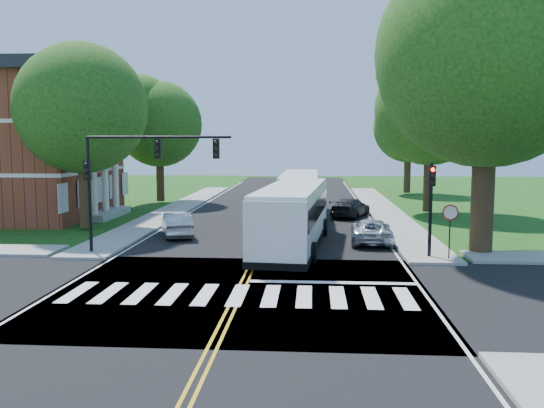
# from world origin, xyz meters

# --- Properties ---
(ground) EXTENTS (140.00, 140.00, 0.00)m
(ground) POSITION_xyz_m (0.00, 0.00, 0.00)
(ground) COLOR #144310
(ground) RESTS_ON ground
(road) EXTENTS (14.00, 96.00, 0.01)m
(road) POSITION_xyz_m (0.00, 18.00, 0.01)
(road) COLOR black
(road) RESTS_ON ground
(cross_road) EXTENTS (60.00, 12.00, 0.01)m
(cross_road) POSITION_xyz_m (0.00, 0.00, 0.01)
(cross_road) COLOR black
(cross_road) RESTS_ON ground
(center_line) EXTENTS (0.36, 70.00, 0.01)m
(center_line) POSITION_xyz_m (0.00, 22.00, 0.01)
(center_line) COLOR gold
(center_line) RESTS_ON road
(edge_line_w) EXTENTS (0.12, 70.00, 0.01)m
(edge_line_w) POSITION_xyz_m (-6.80, 22.00, 0.01)
(edge_line_w) COLOR silver
(edge_line_w) RESTS_ON road
(edge_line_e) EXTENTS (0.12, 70.00, 0.01)m
(edge_line_e) POSITION_xyz_m (6.80, 22.00, 0.01)
(edge_line_e) COLOR silver
(edge_line_e) RESTS_ON road
(crosswalk) EXTENTS (12.60, 3.00, 0.01)m
(crosswalk) POSITION_xyz_m (0.00, -0.50, 0.02)
(crosswalk) COLOR silver
(crosswalk) RESTS_ON road
(stop_bar) EXTENTS (6.60, 0.40, 0.01)m
(stop_bar) POSITION_xyz_m (3.50, 1.60, 0.02)
(stop_bar) COLOR silver
(stop_bar) RESTS_ON road
(sidewalk_nw) EXTENTS (2.60, 40.00, 0.15)m
(sidewalk_nw) POSITION_xyz_m (-8.30, 25.00, 0.07)
(sidewalk_nw) COLOR gray
(sidewalk_nw) RESTS_ON ground
(sidewalk_ne) EXTENTS (2.60, 40.00, 0.15)m
(sidewalk_ne) POSITION_xyz_m (8.30, 25.00, 0.07)
(sidewalk_ne) COLOR gray
(sidewalk_ne) RESTS_ON ground
(tree_ne_big) EXTENTS (10.80, 10.80, 14.91)m
(tree_ne_big) POSITION_xyz_m (11.00, 8.00, 9.62)
(tree_ne_big) COLOR #2F2013
(tree_ne_big) RESTS_ON ground
(tree_west_near) EXTENTS (8.00, 8.00, 11.40)m
(tree_west_near) POSITION_xyz_m (-11.50, 14.00, 7.53)
(tree_west_near) COLOR #2F2013
(tree_west_near) RESTS_ON ground
(tree_west_far) EXTENTS (7.60, 7.60, 10.67)m
(tree_west_far) POSITION_xyz_m (-11.00, 30.00, 7.00)
(tree_west_far) COLOR #2F2013
(tree_west_far) RESTS_ON ground
(tree_east_mid) EXTENTS (8.40, 8.40, 11.93)m
(tree_east_mid) POSITION_xyz_m (11.50, 24.00, 7.86)
(tree_east_mid) COLOR #2F2013
(tree_east_mid) RESTS_ON ground
(tree_east_far) EXTENTS (7.20, 7.20, 10.34)m
(tree_east_far) POSITION_xyz_m (12.50, 40.00, 6.86)
(tree_east_far) COLOR #2F2013
(tree_east_far) RESTS_ON ground
(signal_nw) EXTENTS (7.15, 0.46, 5.66)m
(signal_nw) POSITION_xyz_m (-5.86, 6.43, 4.38)
(signal_nw) COLOR black
(signal_nw) RESTS_ON ground
(signal_ne) EXTENTS (0.30, 0.46, 4.40)m
(signal_ne) POSITION_xyz_m (8.20, 6.44, 2.96)
(signal_ne) COLOR black
(signal_ne) RESTS_ON ground
(stop_sign) EXTENTS (0.76, 0.08, 2.53)m
(stop_sign) POSITION_xyz_m (9.00, 5.98, 2.03)
(stop_sign) COLOR black
(stop_sign) RESTS_ON ground
(bus_lead) EXTENTS (3.84, 12.74, 3.25)m
(bus_lead) POSITION_xyz_m (1.66, 8.91, 1.73)
(bus_lead) COLOR silver
(bus_lead) RESTS_ON road
(bus_follow) EXTENTS (3.06, 12.27, 3.17)m
(bus_follow) POSITION_xyz_m (1.73, 21.28, 1.68)
(bus_follow) COLOR silver
(bus_follow) RESTS_ON road
(hatchback) EXTENTS (2.79, 4.54, 1.41)m
(hatchback) POSITION_xyz_m (-5.19, 11.89, 0.72)
(hatchback) COLOR #A6A9AD
(hatchback) RESTS_ON road
(suv) EXTENTS (2.46, 4.81, 1.30)m
(suv) POSITION_xyz_m (5.89, 10.65, 0.66)
(suv) COLOR silver
(suv) RESTS_ON road
(dark_sedan) EXTENTS (3.49, 5.11, 1.37)m
(dark_sedan) POSITION_xyz_m (5.43, 21.28, 0.70)
(dark_sedan) COLOR black
(dark_sedan) RESTS_ON road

